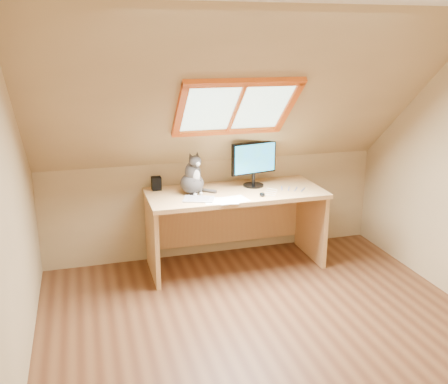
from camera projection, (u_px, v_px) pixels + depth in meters
name	position (u px, v px, depth m)	size (l,w,h in m)	color
ground	(276.00, 342.00, 3.73)	(3.50, 3.50, 0.00)	brown
room_shell	(288.00, 159.00, 3.23)	(3.52, 3.52, 2.41)	tan
desk	(233.00, 211.00, 4.94)	(1.70, 0.74, 0.78)	tan
monitor	(254.00, 161.00, 4.88)	(0.48, 0.20, 0.45)	black
cat	(192.00, 178.00, 4.69)	(0.30, 0.33, 0.41)	#403B38
desk_speaker	(156.00, 183.00, 4.82)	(0.09, 0.09, 0.13)	black
graphics_tablet	(199.00, 199.00, 4.54)	(0.27, 0.20, 0.01)	#B2B2B7
mouse	(262.00, 194.00, 4.65)	(0.05, 0.09, 0.03)	black
papers	(229.00, 200.00, 4.53)	(0.33, 0.27, 0.00)	white
cables	(284.00, 190.00, 4.81)	(0.51, 0.26, 0.01)	silver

